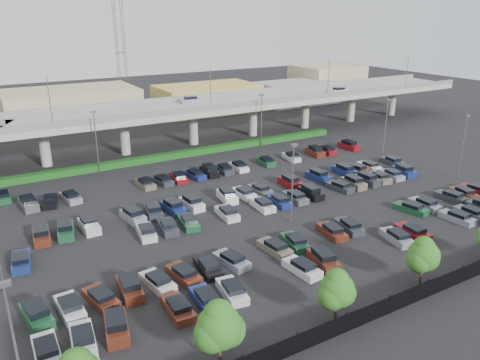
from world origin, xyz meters
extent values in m
plane|color=black|center=(0.00, 0.00, 0.00)|extent=(280.00, 280.00, 0.00)
cube|color=gray|center=(0.00, 32.00, 7.25)|extent=(150.00, 13.00, 1.10)
cube|color=#5C5C57|center=(0.00, 25.75, 8.30)|extent=(150.00, 0.50, 1.00)
cube|color=#5C5C57|center=(0.00, 38.25, 8.30)|extent=(150.00, 0.50, 1.00)
cylinder|color=gray|center=(-23.00, 32.00, 3.35)|extent=(1.80, 1.80, 6.70)
cube|color=#5C5C57|center=(-23.00, 32.00, 6.50)|extent=(2.60, 9.75, 0.50)
cylinder|color=gray|center=(-9.00, 32.00, 3.35)|extent=(1.80, 1.80, 6.70)
cube|color=#5C5C57|center=(-9.00, 32.00, 6.50)|extent=(2.60, 9.75, 0.50)
cylinder|color=gray|center=(5.00, 32.00, 3.35)|extent=(1.80, 1.80, 6.70)
cube|color=#5C5C57|center=(5.00, 32.00, 6.50)|extent=(2.60, 9.75, 0.50)
cylinder|color=gray|center=(19.00, 32.00, 3.35)|extent=(1.80, 1.80, 6.70)
cube|color=#5C5C57|center=(19.00, 32.00, 6.50)|extent=(2.60, 9.75, 0.50)
cylinder|color=gray|center=(33.00, 32.00, 3.35)|extent=(1.80, 1.80, 6.70)
cube|color=#5C5C57|center=(33.00, 32.00, 6.50)|extent=(2.60, 9.75, 0.50)
cylinder|color=gray|center=(47.00, 32.00, 3.35)|extent=(1.80, 1.80, 6.70)
cube|color=#5C5C57|center=(47.00, 32.00, 6.50)|extent=(2.60, 9.75, 0.50)
cylinder|color=gray|center=(61.00, 32.00, 3.35)|extent=(1.80, 1.80, 6.70)
cube|color=#5C5C57|center=(61.00, 32.00, 6.50)|extent=(2.60, 9.75, 0.50)
cube|color=gray|center=(6.00, 35.00, 8.21)|extent=(4.40, 1.82, 0.82)
cube|color=black|center=(6.00, 35.00, 8.84)|extent=(2.30, 1.60, 0.50)
cube|color=silver|center=(40.00, 29.00, 8.21)|extent=(4.40, 1.82, 0.82)
cube|color=black|center=(40.00, 29.00, 8.84)|extent=(2.30, 1.60, 0.50)
cylinder|color=#515257|center=(-22.00, 25.90, 11.80)|extent=(0.14, 0.14, 8.00)
cylinder|color=#515257|center=(6.00, 25.90, 11.80)|extent=(0.14, 0.14, 8.00)
cylinder|color=#515257|center=(34.00, 25.90, 11.80)|extent=(0.14, 0.14, 8.00)
cylinder|color=#515257|center=(58.00, 25.90, 11.80)|extent=(0.14, 0.14, 8.00)
cube|color=#113910|center=(0.00, 25.00, 0.55)|extent=(66.00, 1.60, 1.10)
cube|color=black|center=(0.00, -28.00, 0.90)|extent=(70.00, 0.06, 1.80)
cylinder|color=black|center=(-14.00, -28.00, 1.00)|extent=(0.10, 0.10, 2.00)
cylinder|color=black|center=(-9.00, -28.00, 1.00)|extent=(0.10, 0.10, 2.00)
cylinder|color=black|center=(-4.00, -28.00, 1.00)|extent=(0.10, 0.10, 2.00)
cylinder|color=black|center=(1.00, -28.00, 1.00)|extent=(0.10, 0.10, 2.00)
cylinder|color=black|center=(6.00, -28.00, 1.00)|extent=(0.10, 0.10, 2.00)
cylinder|color=#332316|center=(-20.00, -26.45, 1.09)|extent=(0.26, 0.26, 2.18)
sphere|color=#1C4D14|center=(-20.00, -26.45, 3.76)|extent=(3.39, 3.39, 3.39)
sphere|color=#1C4D14|center=(-19.21, -26.35, 3.15)|extent=(2.67, 2.67, 2.67)
sphere|color=#1C4D14|center=(-20.67, -26.53, 3.39)|extent=(2.67, 2.67, 2.67)
sphere|color=#1C4D14|center=(-19.96, -26.33, 4.73)|extent=(2.30, 2.30, 2.30)
cylinder|color=#332316|center=(-9.00, -26.67, 0.98)|extent=(0.26, 0.26, 1.96)
sphere|color=#1C4D14|center=(-9.00, -26.67, 3.37)|extent=(3.04, 3.04, 3.04)
sphere|color=#1C4D14|center=(-8.29, -26.57, 2.82)|extent=(2.39, 2.39, 2.39)
sphere|color=#1C4D14|center=(-9.60, -26.75, 3.04)|extent=(2.39, 2.39, 2.39)
sphere|color=#1C4D14|center=(-8.96, -26.55, 4.24)|extent=(2.06, 2.06, 2.06)
cylinder|color=#332316|center=(2.00, -26.39, 0.99)|extent=(0.26, 0.26, 1.97)
sphere|color=#1C4D14|center=(2.00, -26.39, 3.39)|extent=(3.07, 3.07, 3.07)
sphere|color=#1C4D14|center=(2.71, -26.29, 2.85)|extent=(2.41, 2.41, 2.41)
sphere|color=#1C4D14|center=(1.40, -26.47, 3.07)|extent=(2.41, 2.41, 2.41)
sphere|color=#1C4D14|center=(2.04, -26.27, 4.27)|extent=(2.08, 2.08, 2.08)
cube|color=silver|center=(-31.00, -18.50, 0.41)|extent=(1.88, 4.43, 0.82)
cube|color=black|center=(-31.00, -18.70, 1.04)|extent=(1.63, 2.32, 0.50)
cube|color=silver|center=(-28.25, -18.50, 0.41)|extent=(2.28, 4.57, 0.82)
cube|color=black|center=(-28.25, -18.70, 1.04)|extent=(1.84, 2.46, 0.50)
cube|color=#562416|center=(-25.50, -18.50, 0.53)|extent=(2.63, 4.67, 1.05)
cube|color=black|center=(-25.50, -18.50, 1.34)|extent=(2.07, 2.86, 0.65)
cube|color=#562416|center=(-20.00, -18.50, 0.41)|extent=(1.96, 4.45, 0.82)
cube|color=black|center=(-20.00, -18.70, 1.04)|extent=(1.67, 2.35, 0.50)
cube|color=navy|center=(-17.25, -18.50, 0.41)|extent=(2.06, 4.49, 0.82)
cube|color=black|center=(-17.25, -18.70, 1.04)|extent=(1.72, 2.38, 0.50)
cube|color=silver|center=(-14.50, -18.50, 0.41)|extent=(2.40, 4.60, 0.82)
cube|color=black|center=(-14.50, -18.70, 1.04)|extent=(1.90, 2.49, 0.50)
cube|color=silver|center=(-6.25, -18.50, 0.41)|extent=(2.21, 4.55, 0.82)
cube|color=black|center=(-6.25, -18.70, 1.04)|extent=(1.80, 2.44, 0.50)
cube|color=#562416|center=(-3.50, -18.50, 0.53)|extent=(2.60, 4.66, 1.05)
cube|color=black|center=(-3.50, -18.50, 1.34)|extent=(2.05, 2.85, 0.65)
cube|color=gray|center=(7.50, -18.50, 0.41)|extent=(2.55, 4.65, 0.82)
cube|color=black|center=(7.50, -18.70, 1.04)|extent=(1.97, 2.54, 0.50)
cube|color=maroon|center=(10.25, -18.50, 0.41)|extent=(2.11, 4.51, 0.82)
cube|color=black|center=(10.25, -18.70, 1.04)|extent=(1.75, 2.40, 0.50)
cube|color=gray|center=(18.50, -18.50, 0.41)|extent=(2.13, 4.52, 0.82)
cube|color=black|center=(18.50, -18.70, 1.04)|extent=(1.76, 2.41, 0.50)
cube|color=#4E5055|center=(21.25, -18.50, 0.41)|extent=(1.98, 4.46, 0.82)
cube|color=black|center=(21.25, -18.70, 1.04)|extent=(1.68, 2.36, 0.50)
cube|color=#1B4C2E|center=(-31.00, -13.50, 0.53)|extent=(2.47, 4.63, 1.05)
cube|color=black|center=(-31.00, -13.50, 1.34)|extent=(1.98, 2.81, 0.65)
cube|color=silver|center=(-28.25, -13.50, 0.41)|extent=(2.12, 4.51, 0.82)
cube|color=black|center=(-28.25, -13.70, 1.04)|extent=(1.76, 2.40, 0.50)
cube|color=#562416|center=(-25.50, -13.50, 0.41)|extent=(2.66, 4.68, 0.82)
cube|color=black|center=(-25.50, -13.70, 1.04)|extent=(2.03, 2.57, 0.50)
cube|color=#562416|center=(-22.75, -13.50, 0.53)|extent=(2.18, 4.54, 1.05)
cube|color=black|center=(-22.75, -13.50, 1.34)|extent=(1.81, 2.72, 0.65)
cube|color=silver|center=(-20.00, -13.50, 0.41)|extent=(2.54, 4.64, 0.82)
cube|color=black|center=(-20.00, -13.70, 1.04)|extent=(1.97, 2.54, 0.50)
cube|color=#562416|center=(-17.25, -13.50, 0.41)|extent=(2.40, 4.61, 0.82)
cube|color=black|center=(-17.25, -13.70, 1.04)|extent=(1.90, 2.50, 0.50)
cube|color=black|center=(-14.50, -13.50, 0.41)|extent=(2.24, 4.55, 0.82)
cube|color=black|center=(-14.50, -13.70, 1.04)|extent=(1.82, 2.44, 0.50)
cube|color=gray|center=(-11.75, -13.50, 0.41)|extent=(2.61, 4.66, 0.82)
cube|color=black|center=(-11.75, -13.70, 1.04)|extent=(2.00, 2.56, 0.50)
cube|color=#655B4F|center=(-6.25, -13.50, 0.41)|extent=(2.20, 4.54, 0.82)
cube|color=black|center=(-6.25, -13.70, 1.04)|extent=(1.80, 2.43, 0.50)
cube|color=#1B4C2E|center=(-3.50, -13.50, 0.41)|extent=(2.53, 4.64, 0.82)
cube|color=black|center=(-3.50, -13.70, 1.04)|extent=(1.96, 2.54, 0.50)
cube|color=#562416|center=(2.00, -13.50, 0.41)|extent=(2.41, 4.61, 0.82)
cube|color=black|center=(2.00, -13.70, 1.04)|extent=(1.91, 2.50, 0.50)
cube|color=#2D313A|center=(4.75, -13.50, 0.41)|extent=(2.51, 4.64, 0.82)
cube|color=black|center=(4.75, -13.70, 1.04)|extent=(1.95, 2.53, 0.50)
cube|color=#1B4C2E|center=(15.75, -13.50, 0.41)|extent=(2.78, 4.70, 0.82)
cube|color=black|center=(15.75, -13.69, 1.04)|extent=(2.09, 2.61, 0.50)
cube|color=gray|center=(18.50, -13.50, 0.41)|extent=(1.91, 4.43, 0.82)
cube|color=black|center=(18.50, -13.70, 1.04)|extent=(1.65, 2.33, 0.50)
cube|color=#2D313A|center=(24.00, -13.50, 0.41)|extent=(2.18, 4.54, 0.82)
cube|color=black|center=(24.00, -13.70, 1.04)|extent=(1.79, 2.43, 0.50)
cube|color=#562416|center=(26.75, -13.50, 0.41)|extent=(2.71, 4.69, 0.82)
cube|color=black|center=(26.75, -13.70, 1.04)|extent=(2.05, 2.59, 0.50)
cube|color=maroon|center=(29.50, -13.50, 0.41)|extent=(2.40, 4.61, 0.82)
cube|color=black|center=(29.50, -13.70, 1.04)|extent=(1.90, 2.50, 0.50)
cube|color=navy|center=(-31.00, -2.50, 0.41)|extent=(2.34, 4.59, 0.82)
cube|color=black|center=(-31.00, -2.70, 1.04)|extent=(1.87, 2.48, 0.50)
cube|color=silver|center=(-17.25, -2.50, 0.41)|extent=(2.41, 4.61, 0.82)
cube|color=black|center=(-17.25, -2.70, 1.04)|extent=(1.91, 2.50, 0.50)
cube|color=#2D313A|center=(-14.50, -2.50, 0.41)|extent=(2.39, 4.60, 0.82)
cube|color=black|center=(-14.50, -2.70, 1.04)|extent=(1.89, 2.49, 0.50)
cube|color=#1B4C2E|center=(-11.75, -2.50, 0.41)|extent=(2.40, 4.61, 0.82)
cube|color=black|center=(-11.75, -2.70, 1.04)|extent=(1.90, 2.50, 0.50)
cube|color=silver|center=(-6.25, -2.50, 0.41)|extent=(2.13, 4.52, 0.82)
cube|color=black|center=(-6.25, -2.70, 1.04)|extent=(1.76, 2.41, 0.50)
cube|color=white|center=(-0.75, -2.50, 0.41)|extent=(2.15, 4.52, 0.82)
cube|color=black|center=(-0.75, -2.70, 1.04)|extent=(1.77, 2.41, 0.50)
cube|color=navy|center=(2.00, -2.50, 0.41)|extent=(2.04, 4.49, 0.82)
cube|color=black|center=(2.00, -2.70, 1.04)|extent=(1.72, 2.38, 0.50)
cube|color=#4E5055|center=(4.75, -2.50, 0.41)|extent=(2.01, 4.48, 0.82)
cube|color=black|center=(4.75, -2.70, 1.04)|extent=(1.70, 2.37, 0.50)
cube|color=black|center=(7.50, -2.50, 0.53)|extent=(2.01, 4.47, 1.05)
cube|color=black|center=(7.50, -2.50, 1.34)|extent=(1.71, 2.67, 0.65)
cube|color=#2D313A|center=(13.00, -2.50, 0.41)|extent=(2.35, 4.59, 0.82)
cube|color=black|center=(13.00, -2.70, 1.04)|extent=(1.87, 2.48, 0.50)
cube|color=#655B4F|center=(15.75, -2.50, 0.53)|extent=(2.15, 4.53, 1.05)
cube|color=black|center=(15.75, -2.50, 1.34)|extent=(1.79, 2.71, 0.65)
cube|color=#2D313A|center=(18.50, -2.50, 0.53)|extent=(1.93, 4.44, 1.05)
cube|color=black|center=(18.50, -2.50, 1.34)|extent=(1.67, 2.64, 0.65)
cube|color=#655B4F|center=(21.25, -2.50, 0.41)|extent=(2.60, 4.66, 0.82)
cube|color=black|center=(21.25, -2.70, 1.04)|extent=(2.00, 2.55, 0.50)
cube|color=gray|center=(24.00, -2.50, 0.41)|extent=(2.36, 4.59, 0.82)
cube|color=black|center=(24.00, -2.70, 1.04)|extent=(1.88, 2.48, 0.50)
cube|color=navy|center=(26.75, -2.50, 0.53)|extent=(2.62, 4.66, 1.05)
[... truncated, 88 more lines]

